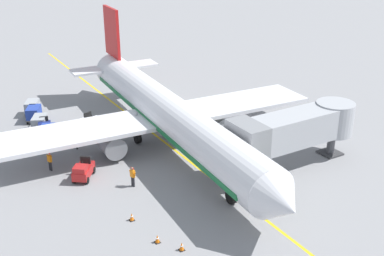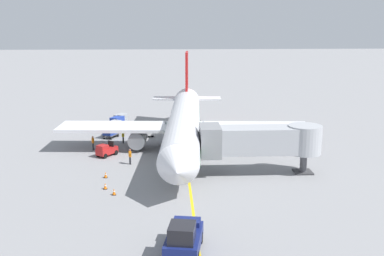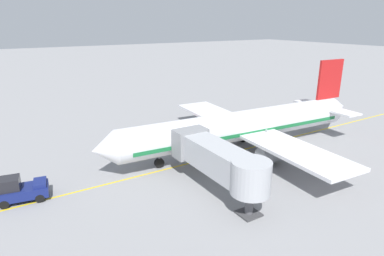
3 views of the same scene
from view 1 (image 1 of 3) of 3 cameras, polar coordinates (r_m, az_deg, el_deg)
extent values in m
plane|color=gray|center=(45.93, -2.91, -1.92)|extent=(400.00, 400.00, 0.00)
cube|color=gold|center=(45.92, -2.91, -1.92)|extent=(0.24, 80.00, 0.01)
cylinder|color=silver|center=(44.25, -2.84, 1.71)|extent=(5.78, 32.17, 3.70)
cube|color=#196B38|center=(44.42, -2.83, 1.16)|extent=(5.65, 29.62, 0.44)
cone|color=silver|center=(30.99, 10.66, -8.69)|extent=(3.77, 2.63, 3.63)
cone|color=silver|center=(59.67, -9.87, 7.39)|extent=(3.32, 3.00, 3.14)
cube|color=black|center=(31.88, 8.79, -6.23)|extent=(2.84, 1.28, 0.60)
cube|color=silver|center=(45.34, -3.35, 1.36)|extent=(30.28, 7.15, 0.36)
cylinder|color=gray|center=(47.47, 3.15, 0.76)|extent=(2.20, 3.32, 2.00)
cylinder|color=gray|center=(43.39, -9.52, -1.77)|extent=(2.20, 3.32, 2.00)
cube|color=red|center=(56.43, -9.40, 11.02)|extent=(0.61, 4.41, 5.50)
cube|color=silver|center=(57.21, -9.07, 7.03)|extent=(10.15, 3.25, 0.24)
cylinder|color=black|center=(36.56, 4.63, -8.02)|extent=(0.52, 1.13, 1.10)
cylinder|color=gray|center=(35.79, 4.71, -5.90)|extent=(0.24, 0.24, 2.00)
cylinder|color=black|center=(47.87, -1.27, -0.10)|extent=(0.52, 1.13, 1.10)
cylinder|color=gray|center=(47.28, -1.28, 1.63)|extent=(0.24, 0.24, 2.00)
cylinder|color=black|center=(46.22, -6.40, -1.12)|extent=(0.52, 1.13, 1.10)
cylinder|color=gray|center=(45.61, -6.48, 0.65)|extent=(0.24, 0.24, 2.00)
cube|color=#A8AAAF|center=(41.00, 11.36, -0.22)|extent=(10.31, 2.80, 2.60)
cube|color=gray|center=(38.40, 6.49, -1.55)|extent=(2.00, 3.50, 2.99)
cylinder|color=#A8AAAF|center=(44.43, 16.34, 1.14)|extent=(3.36, 3.36, 2.86)
cylinder|color=#4C4C51|center=(45.35, 16.00, -1.67)|extent=(0.70, 0.70, 2.19)
cube|color=#38383A|center=(45.76, 15.86, -2.82)|extent=(1.80, 1.80, 0.16)
cube|color=#B21E1E|center=(40.73, -12.60, -4.95)|extent=(2.46, 2.72, 0.70)
cube|color=#B21E1E|center=(39.90, -12.97, -4.69)|extent=(1.45, 1.45, 0.44)
cube|color=black|center=(41.01, -12.39, -3.68)|extent=(0.77, 0.63, 0.64)
cylinder|color=black|center=(40.33, -12.73, -4.22)|extent=(0.22, 0.26, 0.54)
cylinder|color=black|center=(40.01, -12.20, -6.03)|extent=(0.50, 0.57, 0.56)
cylinder|color=black|center=(40.34, -13.67, -5.91)|extent=(0.50, 0.57, 0.56)
cylinder|color=black|center=(41.46, -11.48, -4.87)|extent=(0.50, 0.57, 0.56)
cylinder|color=black|center=(41.79, -12.90, -4.77)|extent=(0.50, 0.57, 0.56)
cube|color=navy|center=(49.93, -16.91, -0.04)|extent=(1.84, 2.73, 0.70)
cube|color=navy|center=(49.08, -17.00, 0.27)|extent=(1.27, 1.29, 0.44)
cube|color=black|center=(50.32, -16.99, 0.96)|extent=(0.85, 0.39, 0.64)
cylinder|color=black|center=(49.57, -17.00, 0.60)|extent=(0.15, 0.28, 0.54)
cylinder|color=black|center=(49.23, -16.25, -0.74)|extent=(0.35, 0.59, 0.56)
cylinder|color=black|center=(49.29, -17.50, -0.86)|extent=(0.35, 0.59, 0.56)
cylinder|color=black|center=(50.84, -16.25, 0.04)|extent=(0.35, 0.59, 0.56)
cylinder|color=black|center=(50.90, -17.46, -0.09)|extent=(0.35, 0.59, 0.56)
cube|color=silver|center=(49.99, -11.63, 0.55)|extent=(1.79, 2.72, 0.70)
cube|color=silver|center=(49.24, -11.23, 0.94)|extent=(1.25, 1.27, 0.44)
cube|color=black|center=(50.28, -12.14, 1.46)|extent=(0.85, 0.37, 0.64)
cylinder|color=black|center=(49.65, -11.61, 1.20)|extent=(0.14, 0.27, 0.54)
cylinder|color=black|center=(49.72, -10.52, 0.08)|extent=(0.34, 0.59, 0.56)
cylinder|color=black|center=(49.17, -11.53, -0.28)|extent=(0.34, 0.59, 0.56)
cylinder|color=black|center=(51.07, -11.67, 0.61)|extent=(0.34, 0.59, 0.56)
cylinder|color=black|center=(50.54, -12.67, 0.28)|extent=(0.34, 0.59, 0.56)
cube|color=#4C4C51|center=(48.14, -16.53, -1.13)|extent=(2.14, 2.55, 0.12)
cube|color=#233D9E|center=(47.90, -16.61, -0.47)|extent=(2.03, 2.42, 1.10)
cylinder|color=#4C4C51|center=(46.85, -16.85, -1.87)|extent=(0.37, 0.66, 0.07)
cylinder|color=black|center=(47.39, -16.03, -1.79)|extent=(0.27, 0.38, 0.36)
cylinder|color=black|center=(47.63, -17.33, -1.82)|extent=(0.27, 0.38, 0.36)
cylinder|color=black|center=(48.86, -15.68, -0.98)|extent=(0.27, 0.38, 0.36)
cylinder|color=black|center=(49.09, -16.95, -1.01)|extent=(0.27, 0.38, 0.36)
cube|color=#4C4C51|center=(50.89, -17.37, 0.09)|extent=(2.14, 2.55, 0.12)
cube|color=#999EA3|center=(50.67, -17.45, 0.73)|extent=(2.03, 2.42, 1.10)
cylinder|color=#4C4C51|center=(49.60, -17.70, -0.57)|extent=(0.37, 0.66, 0.07)
cylinder|color=black|center=(50.12, -16.90, -0.51)|extent=(0.27, 0.38, 0.36)
cylinder|color=black|center=(50.37, -18.13, -0.54)|extent=(0.27, 0.38, 0.36)
cylinder|color=black|center=(51.60, -16.56, 0.22)|extent=(0.27, 0.38, 0.36)
cylinder|color=black|center=(51.85, -17.75, 0.19)|extent=(0.27, 0.38, 0.36)
cube|color=#4C4C51|center=(53.59, -18.00, 1.18)|extent=(2.14, 2.55, 0.12)
cube|color=#233D9E|center=(53.38, -18.08, 1.79)|extent=(2.03, 2.42, 1.10)
cylinder|color=#4C4C51|center=(52.29, -18.33, 0.58)|extent=(0.37, 0.66, 0.07)
cylinder|color=black|center=(52.81, -17.57, 0.62)|extent=(0.27, 0.38, 0.36)
cylinder|color=black|center=(53.07, -18.73, 0.58)|extent=(0.27, 0.38, 0.36)
cylinder|color=black|center=(54.30, -17.22, 1.29)|extent=(0.27, 0.38, 0.36)
cylinder|color=black|center=(54.56, -18.35, 1.25)|extent=(0.27, 0.38, 0.36)
cube|color=#4C4C51|center=(55.43, -18.16, 1.88)|extent=(2.14, 2.55, 0.12)
cube|color=#999EA3|center=(55.23, -18.24, 2.47)|extent=(2.03, 2.42, 1.10)
cylinder|color=#4C4C51|center=(54.12, -18.48, 1.32)|extent=(0.37, 0.66, 0.07)
cylinder|color=black|center=(54.64, -17.75, 1.36)|extent=(0.27, 0.38, 0.36)
cylinder|color=black|center=(54.91, -18.87, 1.31)|extent=(0.27, 0.38, 0.36)
cylinder|color=black|center=(56.14, -17.40, 1.98)|extent=(0.27, 0.38, 0.36)
cylinder|color=black|center=(56.40, -18.50, 1.94)|extent=(0.27, 0.38, 0.36)
cylinder|color=#232328|center=(45.98, -13.33, -1.94)|extent=(0.15, 0.15, 0.85)
cylinder|color=#232328|center=(46.16, -13.38, -1.84)|extent=(0.15, 0.15, 0.85)
cube|color=yellow|center=(45.77, -13.44, -1.07)|extent=(0.29, 0.41, 0.60)
cylinder|color=yellow|center=(45.57, -13.38, -1.25)|extent=(0.12, 0.23, 0.57)
cylinder|color=yellow|center=(46.02, -13.49, -1.01)|extent=(0.12, 0.23, 0.57)
sphere|color=tan|center=(45.60, -13.49, -0.58)|extent=(0.22, 0.22, 0.22)
cube|color=red|center=(45.60, -13.49, -0.55)|extent=(0.12, 0.27, 0.10)
cylinder|color=#232328|center=(38.88, -6.84, -6.30)|extent=(0.15, 0.15, 0.85)
cylinder|color=#232328|center=(39.01, -7.04, -6.20)|extent=(0.15, 0.15, 0.85)
cube|color=orange|center=(38.60, -6.99, -5.31)|extent=(0.34, 0.44, 0.60)
cylinder|color=orange|center=(38.45, -6.74, -5.50)|extent=(0.15, 0.24, 0.57)
cylinder|color=orange|center=(38.79, -7.24, -5.26)|extent=(0.15, 0.24, 0.57)
sphere|color=#997051|center=(38.40, -7.02, -4.75)|extent=(0.22, 0.22, 0.22)
cube|color=red|center=(38.39, -7.02, -4.72)|extent=(0.16, 0.28, 0.10)
cylinder|color=#232328|center=(42.62, -16.20, -4.34)|extent=(0.15, 0.15, 0.85)
cylinder|color=#232328|center=(42.77, -16.35, -4.26)|extent=(0.15, 0.15, 0.85)
cube|color=orange|center=(42.38, -16.38, -3.43)|extent=(0.35, 0.44, 0.60)
cylinder|color=orange|center=(42.21, -16.18, -3.59)|extent=(0.16, 0.24, 0.57)
cylinder|color=orange|center=(42.59, -16.57, -3.39)|extent=(0.16, 0.24, 0.57)
sphere|color=tan|center=(42.19, -16.45, -2.90)|extent=(0.22, 0.22, 0.22)
cube|color=red|center=(42.18, -16.45, -2.88)|extent=(0.16, 0.28, 0.10)
cube|color=black|center=(32.78, -4.07, -13.21)|extent=(0.36, 0.36, 0.04)
cone|color=orange|center=(32.61, -4.09, -12.80)|extent=(0.30, 0.30, 0.55)
cylinder|color=white|center=(32.59, -4.09, -12.76)|extent=(0.21, 0.21, 0.06)
cube|color=black|center=(35.06, -7.06, -10.67)|extent=(0.36, 0.36, 0.04)
cone|color=orange|center=(34.89, -7.09, -10.27)|extent=(0.30, 0.30, 0.55)
cylinder|color=white|center=(34.88, -7.09, -10.23)|extent=(0.21, 0.21, 0.06)
cube|color=black|center=(32.06, -1.22, -14.10)|extent=(0.36, 0.36, 0.04)
cone|color=orange|center=(31.89, -1.22, -13.68)|extent=(0.30, 0.30, 0.55)
cylinder|color=white|center=(31.87, -1.22, -13.64)|extent=(0.21, 0.21, 0.06)
camera|label=2|loc=(24.74, 98.44, -14.53)|focal=43.71mm
camera|label=3|loc=(50.43, 47.92, 11.49)|focal=30.65mm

